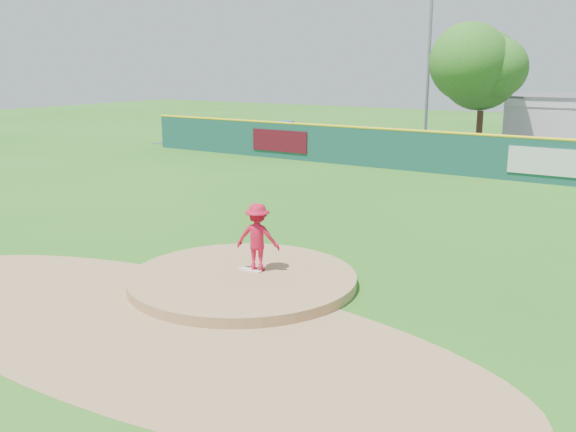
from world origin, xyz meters
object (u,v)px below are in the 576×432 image
Objects in this scene: deciduous_tree at (483,75)px; light_pole_left at (429,49)px; pitcher at (258,237)px; playground_slide at (284,132)px.

light_pole_left is (-4.00, 2.00, 1.50)m from deciduous_tree.
pitcher is 27.68m from light_pole_left.
deciduous_tree is at bearing -103.86° from pitcher.
playground_slide is at bearing -76.54° from pitcher.
pitcher is at bearing -57.73° from playground_slide.
deciduous_tree is 0.67× the size of light_pole_left.
pitcher is at bearing -85.05° from deciduous_tree.
pitcher is 24.87m from deciduous_tree.
deciduous_tree is 4.72m from light_pole_left.
playground_slide is 10.69m from light_pole_left.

